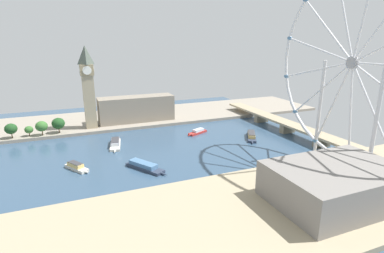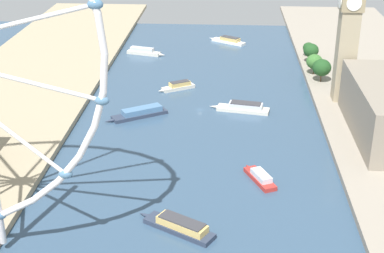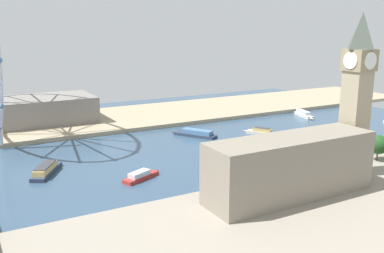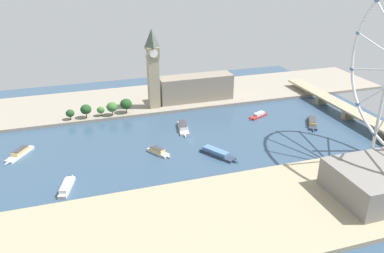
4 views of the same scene
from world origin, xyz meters
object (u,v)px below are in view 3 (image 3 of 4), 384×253
at_px(tour_boat_3, 46,170).
at_px(tour_boat_4, 141,176).
at_px(tour_boat_1, 261,131).
at_px(clock_tower, 357,92).
at_px(tour_boat_2, 196,133).
at_px(riverside_hall, 47,109).
at_px(tour_boat_0, 259,151).
at_px(parliament_block, 291,167).
at_px(tour_boat_5, 304,114).

relative_size(tour_boat_3, tour_boat_4, 1.31).
distance_m(tour_boat_1, tour_boat_3, 152.38).
bearing_deg(clock_tower, tour_boat_2, 12.66).
distance_m(riverside_hall, tour_boat_0, 172.75).
height_order(tour_boat_0, tour_boat_4, tour_boat_0).
xyz_separation_m(clock_tower, tour_boat_2, (113.44, 25.49, -42.13)).
relative_size(parliament_block, tour_boat_5, 2.68).
bearing_deg(tour_boat_1, clock_tower, 137.86).
bearing_deg(tour_boat_0, tour_boat_4, 104.62).
bearing_deg(riverside_hall, parliament_block, -163.41).
bearing_deg(tour_boat_5, riverside_hall, -94.09).
relative_size(clock_tower, riverside_hall, 1.14).
xyz_separation_m(tour_boat_3, tour_boat_4, (-31.91, -40.21, -0.49)).
relative_size(riverside_hall, tour_boat_1, 3.06).
bearing_deg(tour_boat_0, clock_tower, -155.25).
bearing_deg(tour_boat_5, tour_boat_0, -39.64).
bearing_deg(tour_boat_0, tour_boat_1, -28.90).
distance_m(tour_boat_3, tour_boat_5, 227.38).
bearing_deg(riverside_hall, tour_boat_1, -129.16).
xyz_separation_m(tour_boat_3, tour_boat_5, (44.63, -222.96, -0.06)).
bearing_deg(tour_boat_5, tour_boat_4, -51.27).
bearing_deg(tour_boat_4, tour_boat_0, -20.58).
xyz_separation_m(tour_boat_0, tour_boat_2, (57.10, 11.29, -0.01)).
height_order(tour_boat_3, tour_boat_5, tour_boat_3).
relative_size(parliament_block, riverside_hall, 1.13).
distance_m(parliament_block, tour_boat_1, 123.95).
relative_size(riverside_hall, tour_boat_3, 2.22).
bearing_deg(tour_boat_2, riverside_hall, 12.40).
bearing_deg(riverside_hall, tour_boat_3, 168.47).
distance_m(clock_tower, parliament_block, 55.57).
height_order(riverside_hall, tour_boat_2, riverside_hall).
height_order(clock_tower, parliament_block, clock_tower).
bearing_deg(riverside_hall, tour_boat_2, -135.95).
distance_m(clock_tower, tour_boat_0, 71.76).
bearing_deg(tour_boat_1, riverside_hall, 19.61).
relative_size(tour_boat_1, tour_boat_3, 0.72).
distance_m(tour_boat_1, tour_boat_2, 47.32).
bearing_deg(riverside_hall, tour_boat_0, -146.51).
bearing_deg(parliament_block, tour_boat_3, 43.44).
bearing_deg(tour_boat_0, parliament_block, 163.36).
height_order(tour_boat_2, tour_boat_3, tour_boat_3).
distance_m(tour_boat_3, tour_boat_4, 51.34).
xyz_separation_m(clock_tower, tour_boat_3, (82.71, 133.29, -42.01)).
distance_m(tour_boat_0, tour_boat_5, 125.82).
bearing_deg(tour_boat_5, parliament_block, -29.34).
relative_size(clock_tower, tour_boat_3, 2.53).
bearing_deg(tour_boat_5, clock_tower, -19.15).
relative_size(parliament_block, tour_boat_4, 3.29).
relative_size(tour_boat_2, tour_boat_3, 1.06).
height_order(clock_tower, tour_boat_4, clock_tower).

